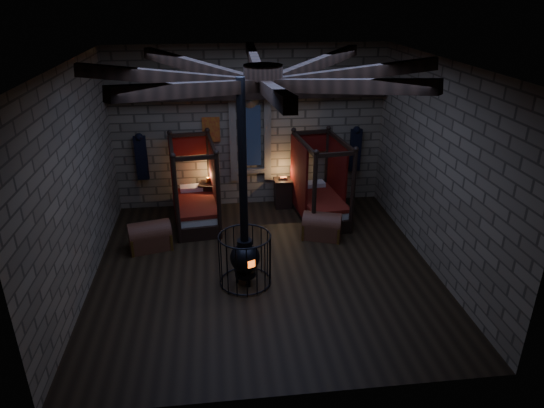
{
  "coord_description": "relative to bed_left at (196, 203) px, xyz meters",
  "views": [
    {
      "loc": [
        -0.88,
        -8.72,
        5.39
      ],
      "look_at": [
        0.23,
        0.6,
        1.22
      ],
      "focal_mm": 32.0,
      "sensor_mm": 36.0,
      "label": 1
    }
  ],
  "objects": [
    {
      "name": "trunk_right",
      "position": [
        2.96,
        -1.2,
        -0.23
      ],
      "size": [
        1.01,
        0.82,
        0.65
      ],
      "rotation": [
        0.0,
        0.0,
        -0.33
      ],
      "color": "brown",
      "rests_on": "ground"
    },
    {
      "name": "nightstand_right",
      "position": [
        2.3,
        0.68,
        -0.12
      ],
      "size": [
        0.49,
        0.47,
        0.85
      ],
      "rotation": [
        0.0,
        0.0,
        -0.01
      ],
      "color": "black",
      "rests_on": "ground"
    },
    {
      "name": "stove",
      "position": [
        1.04,
        -2.92,
        0.12
      ],
      "size": [
        1.04,
        1.04,
        4.05
      ],
      "rotation": [
        0.0,
        0.0,
        0.39
      ],
      "color": "black",
      "rests_on": "ground"
    },
    {
      "name": "trunk_left",
      "position": [
        -1.0,
        -1.26,
        -0.22
      ],
      "size": [
        1.03,
        0.79,
        0.67
      ],
      "rotation": [
        0.0,
        0.0,
        0.25
      ],
      "color": "brown",
      "rests_on": "ground"
    },
    {
      "name": "room",
      "position": [
        1.47,
        -2.36,
        3.23
      ],
      "size": [
        7.02,
        7.02,
        4.29
      ],
      "color": "black",
      "rests_on": "ground"
    },
    {
      "name": "bed_left",
      "position": [
        0.0,
        0.0,
        0.0
      ],
      "size": [
        1.26,
        2.09,
        2.08
      ],
      "rotation": [
        0.0,
        0.0,
        0.11
      ],
      "color": "black",
      "rests_on": "ground"
    },
    {
      "name": "bed_right",
      "position": [
        3.12,
        -0.09,
        -0.0
      ],
      "size": [
        1.24,
        2.07,
        2.06
      ],
      "rotation": [
        0.0,
        0.0,
        0.11
      ],
      "color": "black",
      "rests_on": "ground"
    },
    {
      "name": "nightstand_left",
      "position": [
        0.33,
        0.68,
        -0.12
      ],
      "size": [
        0.55,
        0.54,
        0.93
      ],
      "rotation": [
        0.0,
        0.0,
        -0.19
      ],
      "color": "black",
      "rests_on": "ground"
    }
  ]
}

